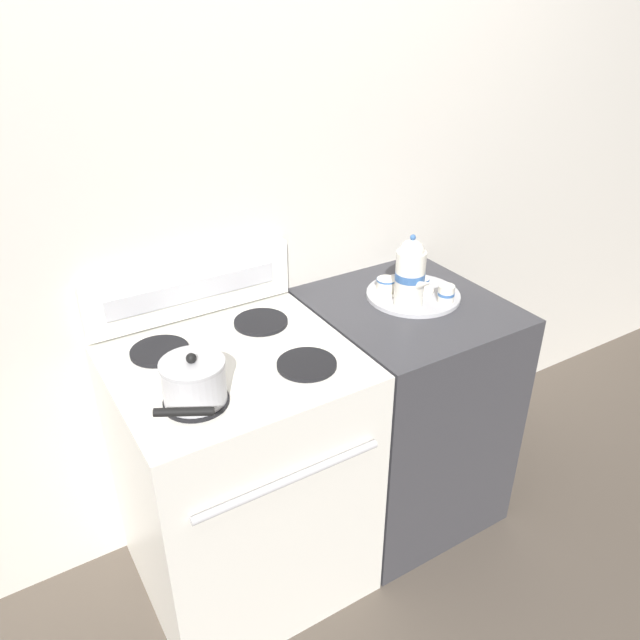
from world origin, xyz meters
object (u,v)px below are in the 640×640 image
stove (241,473)px  serving_tray (413,295)px  teacup_left (419,284)px  teacup_right (386,285)px  saucepan (194,381)px  teapot (411,273)px  creamer_jug (446,294)px

stove → serving_tray: size_ratio=2.76×
serving_tray → teacup_left: 0.04m
stove → teacup_left: (0.76, 0.04, 0.50)m
teacup_left → teacup_right: size_ratio=1.00×
stove → teacup_left: bearing=3.4°
saucepan → teapot: (0.83, 0.14, 0.06)m
stove → creamer_jug: 0.93m
teacup_left → serving_tray: bearing=-173.2°
stove → saucepan: saucepan is taller
teapot → saucepan: bearing=-170.7°
serving_tray → teapot: 0.15m
creamer_jug → teapot: bearing=156.8°
teacup_right → creamer_jug: (0.13, -0.17, 0.01)m
teapot → teacup_right: size_ratio=2.38×
saucepan → teacup_left: bearing=11.9°
teacup_left → saucepan: bearing=-168.1°
stove → teapot: (0.66, -0.02, 0.59)m
stove → teacup_right: 0.82m
stove → creamer_jug: bearing=-5.0°
saucepan → teapot: 0.85m
stove → serving_tray: 0.86m
teacup_left → creamer_jug: 0.12m
serving_tray → creamer_jug: 0.13m
serving_tray → teapot: size_ratio=1.31×
serving_tray → saucepan: bearing=-167.9°
saucepan → teacup_right: 0.86m
teapot → teacup_right: 0.15m
saucepan → teacup_left: saucepan is taller
serving_tray → teacup_right: size_ratio=3.13×
stove → teapot: teapot is taller
saucepan → teapot: size_ratio=1.06×
stove → teacup_left: teacup_left is taller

